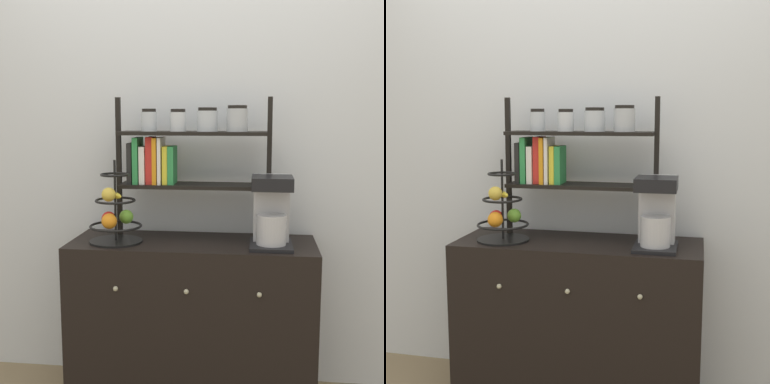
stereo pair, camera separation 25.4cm
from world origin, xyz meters
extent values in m
cube|color=silver|center=(0.00, 0.50, 1.30)|extent=(7.00, 0.05, 2.60)
cube|color=black|center=(0.00, 0.23, 0.42)|extent=(1.23, 0.46, 0.83)
sphere|color=#B2AD8C|center=(-0.34, -0.01, 0.65)|extent=(0.02, 0.02, 0.02)
sphere|color=#B2AD8C|center=(0.00, -0.01, 0.65)|extent=(0.02, 0.02, 0.02)
sphere|color=#B2AD8C|center=(0.34, -0.01, 0.65)|extent=(0.02, 0.02, 0.02)
cube|color=black|center=(0.39, 0.17, 0.84)|extent=(0.20, 0.26, 0.02)
cube|color=#B7B7BC|center=(0.39, 0.24, 1.01)|extent=(0.17, 0.10, 0.33)
cylinder|color=#B7B7BC|center=(0.39, 0.15, 0.92)|extent=(0.14, 0.14, 0.14)
cube|color=black|center=(0.39, 0.16, 1.15)|extent=(0.19, 0.20, 0.06)
cylinder|color=black|center=(-0.38, 0.17, 0.84)|extent=(0.26, 0.26, 0.01)
cylinder|color=black|center=(-0.38, 0.17, 1.05)|extent=(0.01, 0.01, 0.40)
torus|color=black|center=(-0.38, 0.17, 0.92)|extent=(0.26, 0.26, 0.01)
torus|color=black|center=(-0.38, 0.17, 1.05)|extent=(0.20, 0.20, 0.01)
torus|color=black|center=(-0.38, 0.17, 1.17)|extent=(0.14, 0.14, 0.01)
sphere|color=red|center=(-0.41, 0.17, 0.95)|extent=(0.07, 0.07, 0.07)
sphere|color=#6BAD33|center=(-0.34, 0.23, 0.95)|extent=(0.07, 0.07, 0.07)
sphere|color=orange|center=(-0.39, 0.10, 0.95)|extent=(0.08, 0.08, 0.08)
ellipsoid|color=yellow|center=(-0.40, 0.20, 1.07)|extent=(0.13, 0.13, 0.04)
sphere|color=gold|center=(-0.40, 0.13, 1.08)|extent=(0.07, 0.07, 0.07)
cube|color=black|center=(-0.39, 0.31, 1.19)|extent=(0.02, 0.02, 0.72)
cube|color=black|center=(0.38, 0.31, 1.19)|extent=(0.02, 0.02, 0.72)
cube|color=black|center=(-0.01, 0.31, 1.11)|extent=(0.75, 0.20, 0.02)
cube|color=black|center=(-0.01, 0.31, 1.37)|extent=(0.75, 0.20, 0.02)
cube|color=black|center=(-0.33, 0.31, 1.22)|extent=(0.02, 0.14, 0.21)
cube|color=#2D8C47|center=(-0.29, 0.31, 1.23)|extent=(0.03, 0.15, 0.24)
cube|color=white|center=(-0.26, 0.31, 1.21)|extent=(0.03, 0.14, 0.19)
cube|color=red|center=(-0.23, 0.31, 1.24)|extent=(0.03, 0.12, 0.24)
cube|color=orange|center=(-0.20, 0.31, 1.23)|extent=(0.02, 0.16, 0.23)
cube|color=white|center=(-0.17, 0.31, 1.24)|extent=(0.02, 0.16, 0.24)
cube|color=yellow|center=(-0.14, 0.31, 1.21)|extent=(0.03, 0.13, 0.19)
cube|color=#2D8C47|center=(-0.11, 0.31, 1.21)|extent=(0.03, 0.14, 0.19)
cylinder|color=silver|center=(-0.23, 0.31, 1.43)|extent=(0.08, 0.08, 0.10)
cylinder|color=black|center=(-0.23, 0.31, 1.49)|extent=(0.07, 0.07, 0.02)
cylinder|color=silver|center=(-0.08, 0.31, 1.43)|extent=(0.08, 0.08, 0.10)
cylinder|color=black|center=(-0.08, 0.31, 1.49)|extent=(0.07, 0.07, 0.02)
cylinder|color=silver|center=(0.07, 0.31, 1.44)|extent=(0.10, 0.10, 0.10)
cylinder|color=black|center=(0.07, 0.31, 1.49)|extent=(0.09, 0.09, 0.02)
cylinder|color=#ADB2B7|center=(0.21, 0.31, 1.44)|extent=(0.11, 0.11, 0.11)
cylinder|color=black|center=(0.21, 0.31, 1.51)|extent=(0.10, 0.10, 0.02)
camera|label=1|loc=(0.33, -2.38, 1.46)|focal=50.00mm
camera|label=2|loc=(0.58, -2.33, 1.46)|focal=50.00mm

